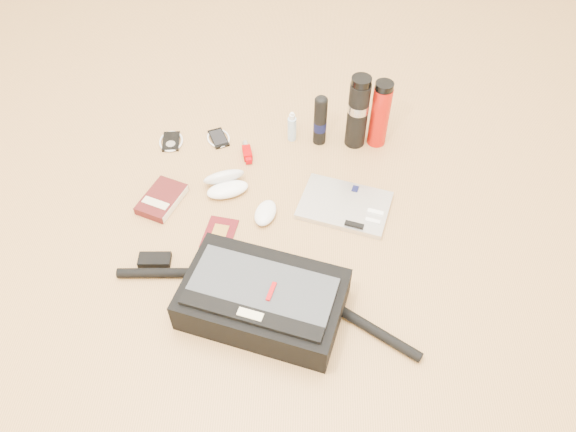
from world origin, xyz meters
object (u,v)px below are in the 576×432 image
(laptop, at_px, (345,205))
(thermos_black, at_px, (358,112))
(messenger_bag, at_px, (262,299))
(thermos_red, at_px, (380,114))
(book, at_px, (162,199))

(laptop, xyz_separation_m, thermos_black, (0.05, 0.34, 0.14))
(laptop, relative_size, thermos_black, 1.17)
(messenger_bag, distance_m, laptop, 0.50)
(laptop, relative_size, thermos_red, 1.28)
(book, bearing_deg, laptop, 21.62)
(book, distance_m, thermos_black, 0.79)
(messenger_bag, xyz_separation_m, laptop, (0.26, 0.43, -0.05))
(thermos_red, bearing_deg, thermos_black, -175.13)
(messenger_bag, relative_size, thermos_black, 3.11)
(laptop, distance_m, thermos_black, 0.37)
(laptop, height_order, book, book)
(book, xyz_separation_m, thermos_black, (0.69, 0.34, 0.14))
(book, distance_m, thermos_red, 0.86)
(thermos_red, bearing_deg, messenger_bag, -116.87)
(messenger_bag, bearing_deg, thermos_black, 83.59)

